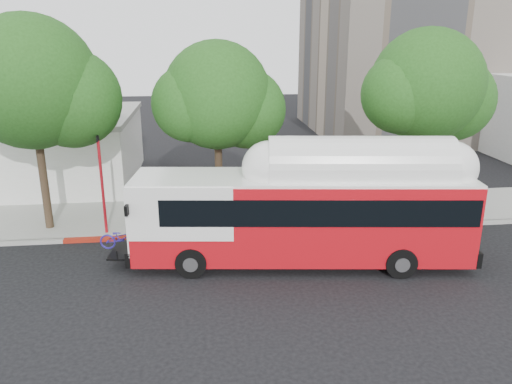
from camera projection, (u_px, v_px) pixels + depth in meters
ground at (253, 273)px, 19.25m from camera, size 120.00×120.00×0.00m
sidewalk at (239, 214)px, 25.39m from camera, size 60.00×5.00×0.15m
curb_strip at (244, 233)px, 22.93m from camera, size 60.00×0.30×0.15m
red_curb_segment at (178, 236)px, 22.60m from camera, size 10.00×0.32×0.16m
street_tree_left at (43, 87)px, 21.60m from camera, size 6.67×5.80×9.74m
street_tree_mid at (226, 100)px, 23.15m from camera, size 5.75×5.00×8.62m
street_tree_right at (434, 90)px, 23.96m from camera, size 6.21×5.40×9.18m
transit_bus at (304, 217)px, 19.58m from camera, size 14.20×4.33×4.14m
signal_pole at (102, 185)px, 22.14m from camera, size 0.13×0.44×4.65m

